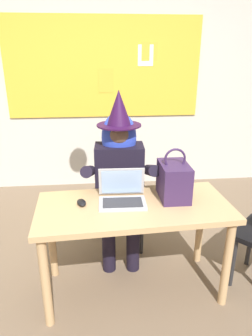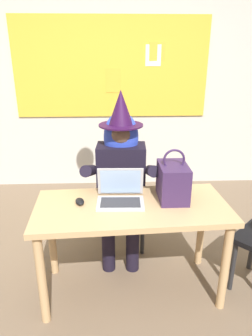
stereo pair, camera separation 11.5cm
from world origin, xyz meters
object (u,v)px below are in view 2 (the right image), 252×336
at_px(desk_main, 132,218).
at_px(person_costumed, 121,168).
at_px(chair_at_desk, 120,192).
at_px(laptop, 120,195).
at_px(handbag, 173,181).
at_px(computer_mouse, 80,201).

relative_size(desk_main, person_costumed, 0.96).
bearing_deg(chair_at_desk, laptop, -5.65).
distance_m(chair_at_desk, laptop, 0.66).
bearing_deg(laptop, handbag, 6.30).
bearing_deg(person_costumed, laptop, 0.87).
bearing_deg(desk_main, chair_at_desk, 95.50).
bearing_deg(desk_main, laptop, 140.88).
xyz_separation_m(desk_main, laptop, (-0.08, 0.06, 0.15)).
height_order(chair_at_desk, computer_mouse, chair_at_desk).
relative_size(computer_mouse, handbag, 0.28).
distance_m(laptop, handbag, 0.39).
bearing_deg(handbag, computer_mouse, -175.19).
bearing_deg(computer_mouse, person_costumed, 43.66).
xyz_separation_m(desk_main, person_costumed, (-0.06, 0.55, 0.18)).
xyz_separation_m(desk_main, handbag, (0.30, 0.09, 0.24)).
bearing_deg(person_costumed, chair_at_desk, -175.74).
relative_size(laptop, handbag, 0.90).
distance_m(computer_mouse, handbag, 0.68).
height_order(desk_main, person_costumed, person_costumed).
distance_m(laptop, computer_mouse, 0.29).
distance_m(chair_at_desk, person_costumed, 0.31).
distance_m(desk_main, person_costumed, 0.58).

